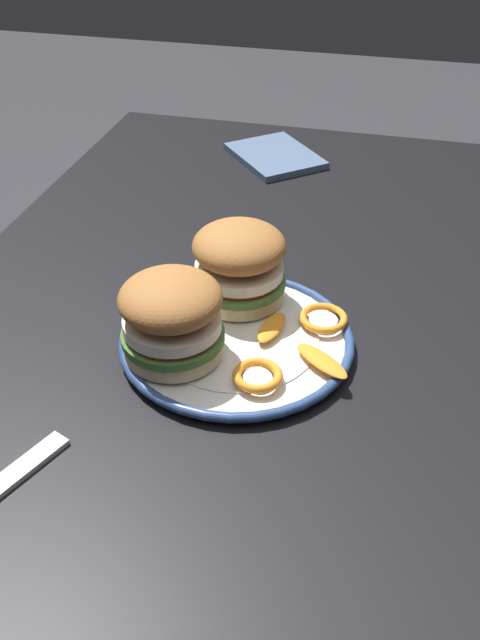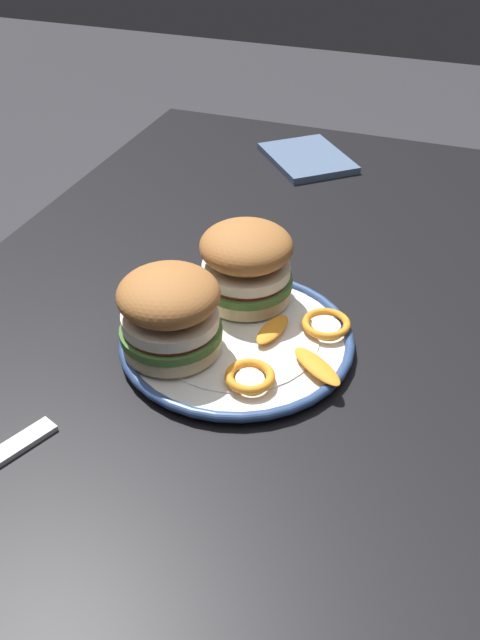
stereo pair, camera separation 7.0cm
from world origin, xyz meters
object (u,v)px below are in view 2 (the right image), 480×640
dining_table (239,404)px  sandwich_half_right (246,262)px  sandwich_half_left (170,311)px  dinner_plate (240,340)px

dining_table → sandwich_half_right: bearing=-166.7°
sandwich_half_left → dining_table: bearing=132.3°
dinner_plate → sandwich_half_right: sandwich_half_right is taller
dining_table → sandwich_half_left: bearing=-47.7°
sandwich_half_left → dinner_plate: bearing=125.9°
dining_table → dinner_plate: dinner_plate is taller
dining_table → sandwich_half_right: size_ratio=8.72×
sandwich_half_left → sandwich_half_right: 0.14m
sandwich_half_right → dinner_plate: bearing=14.8°
dinner_plate → sandwich_half_left: (0.05, -0.07, 0.06)m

